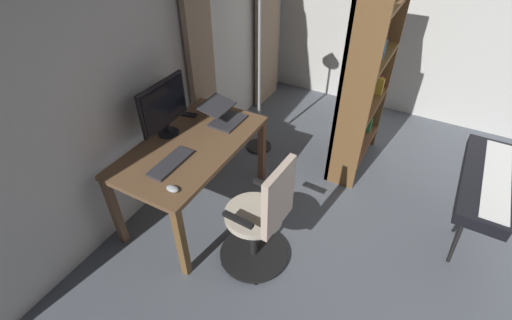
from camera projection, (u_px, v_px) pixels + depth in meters
back_room_partition at (156, 42)px, 3.03m from camera, size 4.82×0.10×2.77m
curtain_left_panel at (268, 9)px, 4.36m from camera, size 0.54×0.06×2.41m
curtain_right_panel at (199, 48)px, 3.40m from camera, size 0.36×0.06×2.41m
desk at (192, 153)px, 3.06m from camera, size 1.35×0.75×0.74m
office_chair at (261, 221)px, 2.69m from camera, size 0.56×0.56×1.04m
computer_monitor at (164, 106)px, 2.95m from camera, size 0.52×0.18×0.48m
computer_keyboard at (171, 163)px, 2.78m from camera, size 0.40×0.14×0.02m
laptop at (224, 115)px, 3.24m from camera, size 0.32×0.35×0.16m
computer_mouse at (172, 189)px, 2.55m from camera, size 0.06×0.10×0.04m
cell_phone_face_up at (189, 115)px, 3.34m from camera, size 0.10×0.16×0.01m
cell_phone_by_monitor at (209, 108)px, 3.43m from camera, size 0.13×0.16×0.01m
bookshelf at (362, 79)px, 3.42m from camera, size 0.88×0.30×1.92m
piano_keyboard at (485, 182)px, 2.64m from camera, size 1.04×0.34×0.81m
floor_lamp at (260, 28)px, 3.34m from camera, size 0.28×0.28×1.85m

